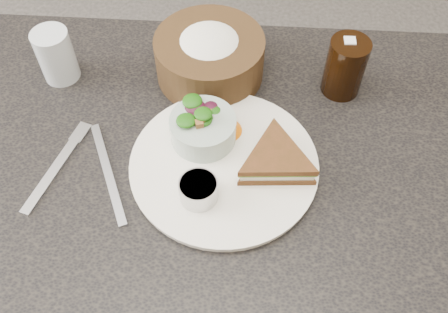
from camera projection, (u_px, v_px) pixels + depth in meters
name	position (u px, v px, depth m)	size (l,w,h in m)	color
floor	(205.00, 312.00, 1.43)	(6.00, 6.00, 0.00)	#64615E
dining_table	(200.00, 258.00, 1.12)	(1.00, 0.70, 0.75)	black
dinner_plate	(224.00, 165.00, 0.81)	(0.30, 0.30, 0.01)	white
sandwich	(276.00, 160.00, 0.78)	(0.14, 0.14, 0.04)	#542D17
salad_bowl	(203.00, 126.00, 0.81)	(0.11, 0.11, 0.06)	#9AAFA3
dressing_ramekin	(198.00, 190.00, 0.75)	(0.06, 0.06, 0.04)	#B3B3B4
orange_wedge	(226.00, 126.00, 0.83)	(0.06, 0.06, 0.02)	orange
fork	(54.00, 171.00, 0.81)	(0.02, 0.17, 0.00)	#B3B4B7
knife	(108.00, 172.00, 0.80)	(0.01, 0.21, 0.00)	#A9ADB5
bread_basket	(209.00, 51.00, 0.89)	(0.20, 0.20, 0.11)	#4B331B
cola_glass	(346.00, 64.00, 0.87)	(0.07, 0.07, 0.12)	black
water_glass	(56.00, 55.00, 0.89)	(0.07, 0.07, 0.10)	silver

